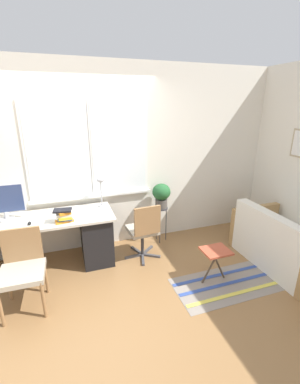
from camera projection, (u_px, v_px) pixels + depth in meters
name	position (u px, v px, depth m)	size (l,w,h in m)	color
ground_plane	(83.00, 275.00, 3.36)	(14.00, 14.00, 0.00)	olive
wall_back_with_window	(71.00, 162.00, 3.61)	(9.00, 0.12, 2.70)	white
wall_right_with_picture	(291.00, 158.00, 3.91)	(0.08, 9.00, 2.70)	white
desk	(35.00, 243.00, 3.37)	(2.07, 0.67, 0.73)	beige
monitor	(4.00, 201.00, 3.20)	(0.48, 0.19, 0.46)	silver
keyboard	(4.00, 227.00, 3.06)	(0.37, 0.12, 0.02)	silver
mouse	(29.00, 223.00, 3.13)	(0.04, 0.07, 0.04)	black
desk_lamp	(101.00, 185.00, 3.62)	(0.12, 0.12, 0.43)	#ADADB2
book_stack	(64.00, 215.00, 3.18)	(0.24, 0.17, 0.17)	orange
desk_chair_wooden	(22.00, 268.00, 2.73)	(0.46, 0.47, 0.86)	olive
office_chair_swivel	(144.00, 230.00, 3.60)	(0.51, 0.52, 0.85)	#47474C
couch_loveseat	(283.00, 246.00, 3.53)	(0.84, 1.36, 0.79)	white
plant_stand	(161.00, 213.00, 4.06)	(0.21, 0.21, 0.59)	#333338
potted_plant	(161.00, 194.00, 3.96)	(0.28, 0.28, 0.39)	#514C47
floor_rug_striped	(232.00, 283.00, 3.21)	(1.49, 0.64, 0.01)	gray
folding_stool	(216.00, 254.00, 3.14)	(0.34, 0.28, 0.44)	#B24C33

